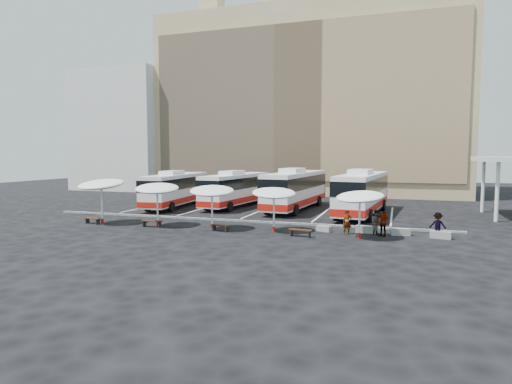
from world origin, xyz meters
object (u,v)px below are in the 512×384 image
(sunshade_4, at_px, (360,197))
(sunshade_3, at_px, (274,193))
(wood_bench_1, at_px, (152,222))
(passenger_0, at_px, (347,222))
(bus_2, at_px, (296,188))
(wood_bench_0, at_px, (93,219))
(bus_3, at_px, (363,191))
(sunshade_2, at_px, (212,191))
(bus_0, at_px, (176,188))
(passenger_3, at_px, (438,225))
(wood_bench_3, at_px, (300,231))
(wood_bench_2, at_px, (220,226))
(passenger_2, at_px, (383,222))
(conc_bench_1, at_px, (366,229))
(bus_1, at_px, (237,188))
(sunshade_0, at_px, (101,185))
(passenger_1, at_px, (377,222))
(sunshade_1, at_px, (157,189))
(conc_bench_2, at_px, (400,232))
(conc_bench_0, at_px, (324,229))

(sunshade_4, bearing_deg, sunshade_3, 174.17)
(wood_bench_1, distance_m, passenger_0, 14.21)
(bus_2, relative_size, wood_bench_0, 8.68)
(bus_3, distance_m, sunshade_2, 14.83)
(bus_0, xyz_separation_m, passenger_0, (18.46, -10.04, -1.11))
(wood_bench_1, bearing_deg, passenger_3, 6.12)
(bus_2, height_order, wood_bench_3, bus_2)
(wood_bench_2, xyz_separation_m, passenger_2, (10.87, 1.64, 0.59))
(sunshade_3, relative_size, wood_bench_3, 2.49)
(wood_bench_0, relative_size, conc_bench_1, 1.13)
(wood_bench_0, xyz_separation_m, wood_bench_2, (10.73, 0.13, 0.00))
(bus_1, height_order, sunshade_0, bus_1)
(sunshade_3, bearing_deg, bus_1, 121.03)
(bus_0, relative_size, passenger_1, 7.24)
(sunshade_0, height_order, sunshade_1, sunshade_0)
(sunshade_1, bearing_deg, wood_bench_2, -5.04)
(wood_bench_2, xyz_separation_m, conc_bench_1, (9.74, 2.51, -0.09))
(wood_bench_0, bearing_deg, sunshade_1, 6.33)
(wood_bench_2, bearing_deg, bus_2, 80.18)
(sunshade_4, bearing_deg, bus_3, 93.48)
(bus_0, distance_m, conc_bench_2, 23.85)
(wood_bench_1, height_order, passenger_1, passenger_1)
(wood_bench_1, distance_m, passenger_2, 16.50)
(passenger_2, bearing_deg, sunshade_3, -144.79)
(conc_bench_2, xyz_separation_m, passenger_1, (-1.52, -0.12, 0.60))
(bus_2, relative_size, passenger_1, 7.88)
(passenger_2, bearing_deg, sunshade_1, -144.97)
(sunshade_1, xyz_separation_m, wood_bench_1, (-0.24, -0.43, -2.47))
(bus_0, bearing_deg, passenger_3, -26.15)
(passenger_2, bearing_deg, sunshade_0, -145.14)
(bus_0, bearing_deg, passenger_0, -33.21)
(bus_2, xyz_separation_m, bus_3, (6.48, -1.61, 0.01))
(sunshade_2, height_order, wood_bench_3, sunshade_2)
(passenger_1, bearing_deg, wood_bench_2, 63.51)
(sunshade_2, xyz_separation_m, passenger_3, (15.09, 1.72, -1.95))
(sunshade_3, xyz_separation_m, conc_bench_1, (6.15, 1.43, -2.44))
(conc_bench_2, relative_size, passenger_2, 0.67)
(bus_3, height_order, wood_bench_2, bus_3)
(conc_bench_0, relative_size, passenger_2, 0.58)
(sunshade_0, distance_m, wood_bench_0, 2.81)
(wood_bench_1, bearing_deg, bus_0, 110.50)
(conc_bench_0, xyz_separation_m, conc_bench_1, (2.85, 0.28, 0.05))
(bus_3, bearing_deg, wood_bench_3, -98.63)
(bus_0, height_order, wood_bench_1, bus_0)
(bus_3, bearing_deg, passenger_3, -54.53)
(bus_1, bearing_deg, sunshade_0, -107.93)
(conc_bench_0, xyz_separation_m, passenger_2, (3.97, -0.59, 0.73))
(sunshade_2, height_order, wood_bench_2, sunshade_2)
(bus_1, distance_m, passenger_0, 17.56)
(sunshade_3, bearing_deg, wood_bench_0, -175.12)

